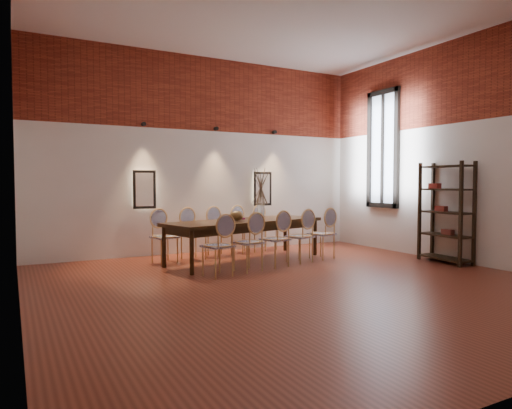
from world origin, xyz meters
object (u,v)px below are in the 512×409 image
chair_near_b (248,242)px  chair_near_a (218,246)px  chair_near_e (322,234)px  book (237,219)px  shelving_rack (446,212)px  chair_far_a (165,237)px  chair_far_b (194,234)px  chair_far_c (220,232)px  chair_far_d (244,230)px  vase (261,211)px  chair_near_d (300,236)px  bowl (237,216)px  chair_near_c (275,239)px  chair_far_e (266,228)px  dining_table (246,240)px

chair_near_b → chair_near_a: bearing=-180.0°
chair_near_e → book: 1.63m
shelving_rack → chair_far_a: bearing=156.9°
chair_near_b → chair_far_b: bearing=90.0°
chair_near_a → chair_far_c: 1.98m
chair_far_c → chair_near_b: bearing=68.3°
chair_near_b → chair_far_d: (0.83, 1.80, 0.00)m
chair_far_a → vase: size_ratio=3.13×
chair_near_d → vase: vase is taller
chair_far_a → vase: bearing=154.3°
chair_far_b → book: 0.86m
chair_far_a → bowl: (1.15, -0.57, 0.37)m
chair_near_c → chair_near_d: 0.61m
chair_far_e → bowl: size_ratio=3.92×
bowl → book: bearing=64.4°
dining_table → chair_far_d: size_ratio=3.27×
chair_near_b → chair_near_e: size_ratio=1.00×
chair_near_d → chair_far_d: size_ratio=1.00×
chair_far_b → chair_far_e: 1.84m
chair_near_d → chair_near_b: bearing=-180.0°
chair_near_b → chair_far_b: size_ratio=1.00×
dining_table → chair_near_b: (-0.41, -0.90, 0.09)m
chair_near_b → chair_near_e: bearing=0.0°
bowl → chair_near_b: bearing=-103.1°
dining_table → chair_far_a: size_ratio=3.27×
chair_near_d → chair_far_a: bearing=140.0°
chair_far_c → vase: (0.55, -0.66, 0.43)m
chair_near_a → chair_near_d: same height
chair_near_d → chair_far_b: size_ratio=1.00×
chair_far_c → book: bearing=86.4°
chair_near_d → chair_far_e: same height
chair_far_b → chair_far_c: same height
chair_far_b → chair_far_c: (0.60, 0.15, 0.00)m
chair_near_d → bowl: size_ratio=3.92×
chair_far_b → chair_far_e: same height
shelving_rack → chair_near_e: bearing=145.1°
chair_near_e → chair_far_e: size_ratio=1.00×
chair_near_c → chair_near_e: (1.19, 0.29, 0.00)m
chair_near_c → shelving_rack: size_ratio=0.52×
chair_near_a → shelving_rack: bearing=-24.8°
chair_far_c → chair_near_d: bearing=111.7°
dining_table → chair_near_b: 0.99m
vase → shelving_rack: (2.71, -1.94, 0.00)m
chair_near_d → chair_far_e: 1.67m
chair_far_e → book: (-1.10, -0.85, 0.30)m
chair_far_b → chair_far_d: (1.19, 0.29, 0.00)m
dining_table → chair_far_c: 0.78m
dining_table → chair_near_a: chair_near_a is taller
dining_table → chair_far_b: bearing=128.5°
chair_far_a → shelving_rack: 5.04m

